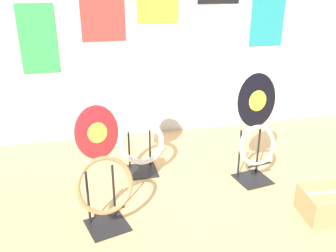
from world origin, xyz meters
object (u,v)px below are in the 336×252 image
object	(u,v)px
toilet_seat_display_crimson_swirl	(103,176)
storage_box	(328,204)
toilet_seat_display_white_plain	(140,134)
toilet_seat_display_jazz_black	(256,133)

from	to	relation	value
toilet_seat_display_crimson_swirl	storage_box	bearing A→B (deg)	-8.38
toilet_seat_display_white_plain	toilet_seat_display_crimson_swirl	bearing A→B (deg)	-116.45
toilet_seat_display_crimson_swirl	storage_box	distance (m)	1.69
toilet_seat_display_jazz_black	storage_box	size ratio (longest dim) A/B	2.34
toilet_seat_display_jazz_black	toilet_seat_display_white_plain	bearing A→B (deg)	158.46
storage_box	toilet_seat_display_jazz_black	bearing A→B (deg)	118.31
toilet_seat_display_white_plain	storage_box	bearing A→B (deg)	-37.80
toilet_seat_display_jazz_black	toilet_seat_display_crimson_swirl	bearing A→B (deg)	-164.09
toilet_seat_display_jazz_black	storage_box	xyz separation A→B (m)	(0.33, -0.62, -0.35)
toilet_seat_display_crimson_swirl	toilet_seat_display_white_plain	xyz separation A→B (m)	(0.37, 0.75, -0.04)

